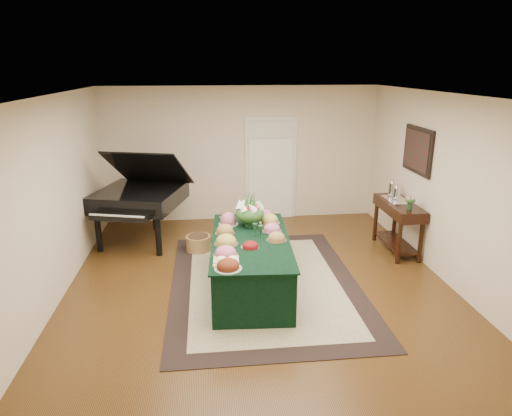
{
  "coord_description": "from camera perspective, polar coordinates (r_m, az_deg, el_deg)",
  "views": [
    {
      "loc": [
        -0.71,
        -6.1,
        3.06
      ],
      "look_at": [
        0.0,
        0.3,
        1.05
      ],
      "focal_mm": 32.0,
      "sensor_mm": 36.0,
      "label": 1
    }
  ],
  "objects": [
    {
      "name": "cutting_board",
      "position": [
        5.67,
        -3.76,
        -6.34
      ],
      "size": [
        0.33,
        0.33,
        0.1
      ],
      "color": "tan",
      "rests_on": "buffet_table"
    },
    {
      "name": "grand_piano",
      "position": [
        8.33,
        -14.32,
        1.41
      ],
      "size": [
        1.82,
        1.93,
        1.71
      ],
      "color": "black",
      "rests_on": "ground"
    },
    {
      "name": "buffet_table",
      "position": [
        6.52,
        -0.68,
        -6.97
      ],
      "size": [
        1.21,
        2.34,
        0.75
      ],
      "color": "black",
      "rests_on": "ground"
    },
    {
      "name": "wall_painting",
      "position": [
        7.92,
        19.56,
        6.82
      ],
      "size": [
        0.05,
        0.95,
        0.75
      ],
      "color": "black",
      "rests_on": "ground"
    },
    {
      "name": "area_rug",
      "position": [
        6.79,
        1.1,
        -9.37
      ],
      "size": [
        2.71,
        3.79,
        0.01
      ],
      "color": "black",
      "rests_on": "ground"
    },
    {
      "name": "green_goblets",
      "position": [
        6.45,
        0.23,
        -2.8
      ],
      "size": [
        0.15,
        0.17,
        0.18
      ],
      "color": "#16381E",
      "rests_on": "buffet_table"
    },
    {
      "name": "mahogany_sideboard",
      "position": [
        8.08,
        17.38,
        -0.69
      ],
      "size": [
        0.45,
        1.24,
        0.87
      ],
      "color": "black",
      "rests_on": "ground"
    },
    {
      "name": "floral_centerpiece",
      "position": [
        6.8,
        -0.78,
        -0.25
      ],
      "size": [
        0.44,
        0.44,
        0.44
      ],
      "color": "#16381E",
      "rests_on": "buffet_table"
    },
    {
      "name": "food_platters",
      "position": [
        6.5,
        -1.48,
        -3.01
      ],
      "size": [
        1.06,
        2.22,
        0.15
      ],
      "color": "silver",
      "rests_on": "buffet_table"
    },
    {
      "name": "kitchen_doorway",
      "position": [
        9.39,
        1.84,
        4.79
      ],
      "size": [
        1.05,
        0.07,
        2.1
      ],
      "color": "white",
      "rests_on": "ground"
    },
    {
      "name": "ground",
      "position": [
        6.86,
        0.28,
        -9.15
      ],
      "size": [
        6.0,
        6.0,
        0.0
      ],
      "primitive_type": "plane",
      "color": "#311C0A",
      "rests_on": "ground"
    },
    {
      "name": "wicker_basket",
      "position": [
        7.95,
        -7.21,
        -4.42
      ],
      "size": [
        0.43,
        0.43,
        0.27
      ],
      "primitive_type": "cylinder",
      "color": "olive",
      "rests_on": "ground"
    },
    {
      "name": "tea_service",
      "position": [
        8.2,
        16.91,
        1.92
      ],
      "size": [
        0.34,
        0.58,
        0.3
      ],
      "color": "silver",
      "rests_on": "mahogany_sideboard"
    },
    {
      "name": "pink_bouquet",
      "position": [
        7.65,
        18.71,
        0.9
      ],
      "size": [
        0.18,
        0.18,
        0.22
      ],
      "color": "#16381E",
      "rests_on": "mahogany_sideboard"
    }
  ]
}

